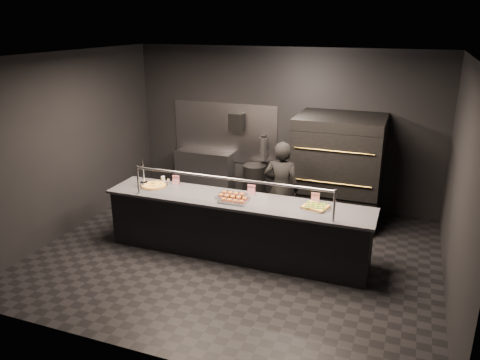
{
  "coord_description": "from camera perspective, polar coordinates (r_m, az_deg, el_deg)",
  "views": [
    {
      "loc": [
        2.34,
        -6.09,
        3.47
      ],
      "look_at": [
        -0.02,
        0.2,
        1.16
      ],
      "focal_mm": 35.0,
      "sensor_mm": 36.0,
      "label": 1
    }
  ],
  "objects": [
    {
      "name": "room",
      "position": [
        6.87,
        -0.5,
        2.31
      ],
      "size": [
        6.04,
        6.0,
        3.0
      ],
      "color": "black",
      "rests_on": "ground"
    },
    {
      "name": "pizza_oven",
      "position": [
        8.45,
        11.84,
        1.36
      ],
      "size": [
        1.5,
        1.23,
        1.91
      ],
      "color": "black",
      "rests_on": "ground"
    },
    {
      "name": "prep_shelf",
      "position": [
        9.77,
        -4.35,
        0.93
      ],
      "size": [
        1.2,
        0.35,
        0.9
      ],
      "primitive_type": "cube",
      "color": "#99999E",
      "rests_on": "ground"
    },
    {
      "name": "trash_bin",
      "position": [
        9.3,
        1.78,
        -0.42
      ],
      "size": [
        0.46,
        0.46,
        0.76
      ],
      "primitive_type": "cylinder",
      "color": "black",
      "rests_on": "ground"
    },
    {
      "name": "condiment_jar",
      "position": [
        7.78,
        -9.15,
        0.02
      ],
      "size": [
        0.16,
        0.06,
        0.11
      ],
      "color": "silver",
      "rests_on": "service_counter"
    },
    {
      "name": "towel_dispenser",
      "position": [
        9.28,
        -0.38,
        7.06
      ],
      "size": [
        0.3,
        0.2,
        0.35
      ],
      "primitive_type": "cube",
      "color": "black",
      "rests_on": "room"
    },
    {
      "name": "slider_tray_b",
      "position": [
        6.91,
        -0.73,
        -2.42
      ],
      "size": [
        0.42,
        0.31,
        0.07
      ],
      "color": "silver",
      "rests_on": "service_counter"
    },
    {
      "name": "square_pizza",
      "position": [
        6.76,
        9.21,
        -3.25
      ],
      "size": [
        0.43,
        0.43,
        0.05
      ],
      "color": "silver",
      "rests_on": "service_counter"
    },
    {
      "name": "slider_tray_a",
      "position": [
        7.08,
        -1.05,
        -1.9
      ],
      "size": [
        0.48,
        0.4,
        0.07
      ],
      "color": "silver",
      "rests_on": "service_counter"
    },
    {
      "name": "tent_cards",
      "position": [
        7.21,
        0.62,
        -1.06
      ],
      "size": [
        2.42,
        0.04,
        0.15
      ],
      "color": "white",
      "rests_on": "service_counter"
    },
    {
      "name": "service_counter",
      "position": [
        7.18,
        -0.44,
        -5.73
      ],
      "size": [
        4.1,
        0.78,
        1.37
      ],
      "color": "black",
      "rests_on": "ground"
    },
    {
      "name": "round_pizza",
      "position": [
        7.66,
        -10.47,
        -0.66
      ],
      "size": [
        0.46,
        0.46,
        0.03
      ],
      "color": "silver",
      "rests_on": "service_counter"
    },
    {
      "name": "beer_tap",
      "position": [
        7.65,
        -11.7,
        0.23
      ],
      "size": [
        0.13,
        0.18,
        0.49
      ],
      "color": "silver",
      "rests_on": "service_counter"
    },
    {
      "name": "fire_extinguisher",
      "position": [
        9.23,
        2.85,
        3.84
      ],
      "size": [
        0.14,
        0.14,
        0.51
      ],
      "color": "#B2B2B7",
      "rests_on": "room"
    },
    {
      "name": "worker",
      "position": [
        7.77,
        5.03,
        -1.09
      ],
      "size": [
        0.62,
        0.43,
        1.62
      ],
      "primitive_type": "imported",
      "rotation": [
        0.0,
        0.0,
        3.21
      ],
      "color": "black",
      "rests_on": "ground"
    }
  ]
}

